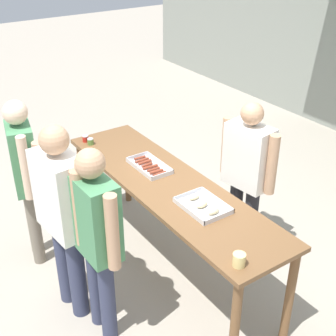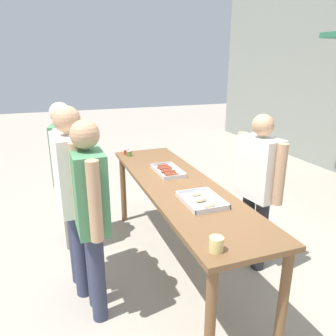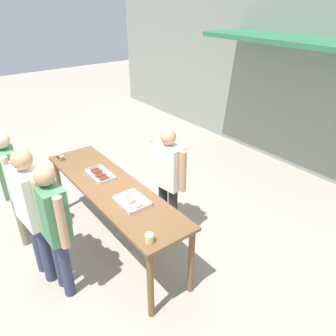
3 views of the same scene
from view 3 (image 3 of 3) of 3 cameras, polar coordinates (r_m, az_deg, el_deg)
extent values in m
plane|color=#A39989|center=(4.73, -8.90, -12.79)|extent=(24.00, 24.00, 0.00)
cube|color=gray|center=(6.49, 23.60, 18.76)|extent=(12.00, 0.12, 4.50)
cube|color=#2D704C|center=(6.01, 21.03, 20.07)|extent=(3.20, 1.00, 0.08)
cube|color=brown|center=(4.19, -9.80, -3.38)|extent=(2.60, 0.68, 0.04)
cylinder|color=brown|center=(5.34, -18.39, -2.91)|extent=(0.07, 0.07, 0.89)
cylinder|color=brown|center=(3.55, -3.08, -19.74)|extent=(0.07, 0.07, 0.89)
cylinder|color=brown|center=(5.50, -13.10, -1.17)|extent=(0.07, 0.07, 0.89)
cylinder|color=brown|center=(3.78, 4.05, -15.95)|extent=(0.07, 0.07, 0.89)
cube|color=silver|center=(4.44, -11.70, -1.26)|extent=(0.45, 0.24, 0.01)
cube|color=silver|center=(4.39, -13.06, -1.46)|extent=(0.45, 0.01, 0.03)
cube|color=silver|center=(4.48, -10.41, -0.58)|extent=(0.45, 0.01, 0.03)
cube|color=silver|center=(4.61, -12.97, 0.05)|extent=(0.01, 0.24, 0.03)
cube|color=silver|center=(4.26, -10.37, -2.18)|extent=(0.01, 0.24, 0.03)
cylinder|color=brown|center=(4.59, -12.65, -0.16)|extent=(0.03, 0.11, 0.02)
cylinder|color=brown|center=(4.54, -12.46, -0.44)|extent=(0.02, 0.15, 0.02)
cylinder|color=brown|center=(4.50, -12.16, -0.66)|extent=(0.03, 0.13, 0.03)
cylinder|color=brown|center=(4.45, -11.97, -0.99)|extent=(0.03, 0.11, 0.03)
cylinder|color=brown|center=(4.41, -11.64, -1.23)|extent=(0.04, 0.15, 0.03)
cylinder|color=brown|center=(4.37, -11.31, -1.50)|extent=(0.03, 0.13, 0.02)
cylinder|color=brown|center=(4.33, -11.02, -1.77)|extent=(0.04, 0.13, 0.03)
cylinder|color=brown|center=(4.29, -10.71, -2.06)|extent=(0.03, 0.13, 0.03)
cube|color=silver|center=(3.83, -6.22, -5.97)|extent=(0.41, 0.30, 0.01)
cube|color=silver|center=(3.76, -8.14, -6.44)|extent=(0.41, 0.01, 0.03)
cube|color=silver|center=(3.89, -4.40, -4.98)|extent=(0.41, 0.01, 0.03)
cube|color=silver|center=(3.97, -7.79, -4.39)|extent=(0.01, 0.30, 0.03)
cube|color=silver|center=(3.68, -4.56, -7.11)|extent=(0.01, 0.30, 0.03)
ellipsoid|color=beige|center=(3.92, -7.12, -4.81)|extent=(0.05, 0.10, 0.04)
ellipsoid|color=beige|center=(3.81, -6.36, -5.67)|extent=(0.07, 0.11, 0.05)
ellipsoid|color=beige|center=(3.73, -5.13, -6.46)|extent=(0.06, 0.10, 0.05)
cylinder|color=#B22319|center=(5.06, -18.50, 1.91)|extent=(0.06, 0.06, 0.06)
cylinder|color=#B2B2B7|center=(5.05, -18.55, 2.24)|extent=(0.06, 0.06, 0.01)
cylinder|color=#567A38|center=(4.98, -18.00, 1.59)|extent=(0.06, 0.06, 0.06)
cylinder|color=#B2B2B7|center=(4.97, -18.06, 1.93)|extent=(0.06, 0.06, 0.01)
cylinder|color=#DBC67A|center=(3.25, -3.26, -12.15)|extent=(0.09, 0.09, 0.09)
cylinder|color=#232328|center=(4.74, -0.84, -6.48)|extent=(0.13, 0.13, 0.75)
cylinder|color=#232328|center=(4.63, 0.86, -7.42)|extent=(0.13, 0.13, 0.75)
cube|color=silver|center=(4.33, 0.00, 0.37)|extent=(0.46, 0.29, 0.60)
sphere|color=tan|center=(4.15, 0.00, 5.44)|extent=(0.20, 0.20, 0.20)
cylinder|color=tan|center=(4.49, -2.39, 1.62)|extent=(0.10, 0.10, 0.57)
cylinder|color=tan|center=(4.17, 2.57, -0.63)|extent=(0.10, 0.10, 0.57)
cylinder|color=#756B5B|center=(4.84, -24.21, -8.31)|extent=(0.11, 0.11, 0.78)
cylinder|color=#756B5B|center=(4.98, -24.32, -7.23)|extent=(0.11, 0.11, 0.78)
cube|color=#478456|center=(4.57, -25.98, -0.57)|extent=(0.41, 0.28, 0.62)
sphere|color=beige|center=(4.40, -27.15, 4.37)|extent=(0.21, 0.21, 0.21)
cylinder|color=beige|center=(4.36, -25.94, -1.72)|extent=(0.08, 0.08, 0.59)
cylinder|color=beige|center=(4.77, -26.09, 0.80)|extent=(0.08, 0.08, 0.59)
cylinder|color=#333851|center=(3.94, -17.38, -16.29)|extent=(0.12, 0.12, 0.78)
cylinder|color=#333851|center=(4.08, -18.45, -14.75)|extent=(0.12, 0.12, 0.78)
cube|color=#478456|center=(3.58, -19.58, -7.27)|extent=(0.42, 0.24, 0.62)
sphere|color=tan|center=(3.36, -20.75, -1.21)|extent=(0.21, 0.21, 0.21)
cylinder|color=tan|center=(3.37, -18.04, -9.09)|extent=(0.09, 0.09, 0.59)
cylinder|color=tan|center=(3.77, -21.01, -5.26)|extent=(0.09, 0.09, 0.59)
cylinder|color=#333851|center=(4.18, -20.42, -13.62)|extent=(0.14, 0.14, 0.81)
cylinder|color=#333851|center=(4.34, -21.60, -12.12)|extent=(0.14, 0.14, 0.81)
cube|color=silver|center=(3.85, -22.87, -4.57)|extent=(0.49, 0.30, 0.64)
sphere|color=tan|center=(3.64, -24.17, 1.39)|extent=(0.22, 0.22, 0.22)
cylinder|color=tan|center=(3.60, -21.17, -6.25)|extent=(0.11, 0.11, 0.61)
cylinder|color=tan|center=(4.08, -24.45, -2.71)|extent=(0.11, 0.11, 0.61)
camera|label=1|loc=(0.52, -83.47, -5.67)|focal=50.00mm
camera|label=2|loc=(1.28, 3.07, -26.88)|focal=35.00mm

